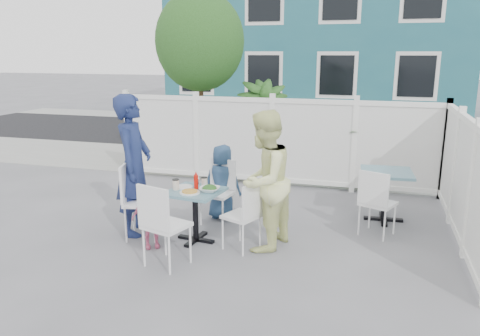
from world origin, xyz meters
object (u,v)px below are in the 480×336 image
(utility_cabinet, at_px, (188,131))
(main_table, at_px, (195,202))
(man, at_px, (134,165))
(chair_back, at_px, (220,187))
(boy, at_px, (222,182))
(chair_near, at_px, (161,220))
(toddler, at_px, (150,218))
(woman, at_px, (264,181))
(spare_table, at_px, (386,182))
(chair_left, at_px, (136,195))
(chair_right, at_px, (246,211))

(utility_cabinet, xyz_separation_m, main_table, (1.91, -4.42, -0.12))
(utility_cabinet, distance_m, man, 4.49)
(chair_back, height_order, boy, boy)
(chair_back, relative_size, chair_near, 0.92)
(chair_near, relative_size, toddler, 1.27)
(main_table, xyz_separation_m, woman, (0.89, 0.04, 0.34))
(boy, distance_m, toddler, 1.38)
(chair_back, bearing_deg, toddler, 73.51)
(main_table, relative_size, chair_back, 0.80)
(spare_table, height_order, boy, boy)
(chair_left, bearing_deg, boy, 124.87)
(spare_table, relative_size, man, 0.40)
(woman, bearing_deg, man, -76.58)
(chair_near, bearing_deg, main_table, 101.54)
(utility_cabinet, height_order, toddler, utility_cabinet)
(chair_near, xyz_separation_m, toddler, (-0.38, 0.48, -0.18))
(toddler, bearing_deg, main_table, 4.85)
(chair_near, distance_m, woman, 1.34)
(main_table, distance_m, spare_table, 2.77)
(utility_cabinet, bearing_deg, boy, -63.00)
(spare_table, xyz_separation_m, woman, (-1.47, -1.42, 0.29))
(chair_left, relative_size, toddler, 1.29)
(utility_cabinet, xyz_separation_m, chair_right, (2.62, -4.52, -0.15))
(utility_cabinet, bearing_deg, main_table, -69.04)
(main_table, height_order, woman, woman)
(man, distance_m, woman, 1.78)
(chair_right, bearing_deg, spare_table, -23.54)
(spare_table, height_order, chair_left, chair_left)
(chair_right, bearing_deg, toddler, 124.97)
(main_table, bearing_deg, utility_cabinet, 113.35)
(chair_right, height_order, boy, boy)
(chair_back, relative_size, boy, 0.82)
(chair_right, distance_m, chair_back, 1.07)
(chair_left, bearing_deg, utility_cabinet, 179.34)
(utility_cabinet, height_order, chair_back, utility_cabinet)
(man, bearing_deg, chair_left, -161.09)
(chair_left, bearing_deg, toddler, 38.03)
(chair_left, height_order, woman, woman)
(utility_cabinet, height_order, chair_near, utility_cabinet)
(utility_cabinet, bearing_deg, spare_table, -37.17)
(toddler, bearing_deg, chair_right, -19.95)
(utility_cabinet, relative_size, main_table, 1.80)
(chair_left, xyz_separation_m, chair_near, (0.71, -0.74, -0.01))
(chair_right, relative_size, chair_back, 0.97)
(man, bearing_deg, utility_cabinet, 2.63)
(toddler, bearing_deg, chair_left, 110.72)
(chair_left, relative_size, boy, 0.91)
(chair_left, height_order, man, man)
(chair_left, height_order, toddler, chair_left)
(spare_table, bearing_deg, main_table, -148.25)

